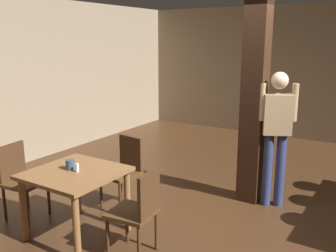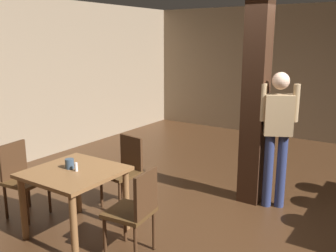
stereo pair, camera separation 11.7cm
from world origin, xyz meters
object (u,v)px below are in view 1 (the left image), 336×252
object	(u,v)px
napkin_cup	(70,165)
standing_person	(276,130)
chair_west	(20,177)
chair_north	(125,168)
dining_table	(76,182)
salt_shaker	(77,168)
chair_east	(139,209)

from	to	relation	value
napkin_cup	standing_person	size ratio (longest dim) A/B	0.06
chair_west	chair_north	world-z (taller)	same
dining_table	napkin_cup	size ratio (longest dim) A/B	8.52
chair_west	chair_north	distance (m)	1.24
salt_shaker	standing_person	distance (m)	2.44
chair_north	chair_west	bearing A→B (deg)	-132.97
chair_east	salt_shaker	xyz separation A→B (m)	(-0.78, -0.02, 0.28)
chair_north	standing_person	distance (m)	1.96
chair_east	standing_person	distance (m)	2.07
chair_west	chair_north	bearing A→B (deg)	47.03
standing_person	dining_table	bearing A→B (deg)	-129.87
napkin_cup	standing_person	bearing A→B (deg)	48.49
chair_west	chair_north	size ratio (longest dim) A/B	1.00
chair_north	napkin_cup	world-z (taller)	chair_north
dining_table	salt_shaker	bearing A→B (deg)	-6.66
standing_person	napkin_cup	bearing A→B (deg)	-131.51
chair_west	standing_person	distance (m)	3.16
napkin_cup	chair_north	bearing A→B (deg)	86.28
dining_table	chair_north	distance (m)	0.87
chair_west	salt_shaker	world-z (taller)	chair_west
salt_shaker	napkin_cup	bearing A→B (deg)	170.94
dining_table	chair_west	xyz separation A→B (m)	(-0.87, -0.05, -0.10)
dining_table	chair_east	xyz separation A→B (m)	(0.82, 0.02, -0.10)
dining_table	salt_shaker	distance (m)	0.18
chair_west	napkin_cup	size ratio (longest dim) A/B	8.30
napkin_cup	standing_person	xyz separation A→B (m)	(1.65, 1.87, 0.21)
chair_north	napkin_cup	size ratio (longest dim) A/B	8.30
dining_table	napkin_cup	distance (m)	0.20
chair_west	standing_person	world-z (taller)	standing_person
chair_east	chair_north	xyz separation A→B (m)	(-0.85, 0.84, 0.00)
chair_west	standing_person	xyz separation A→B (m)	(2.45, 1.93, 0.50)
chair_west	dining_table	bearing A→B (deg)	3.20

